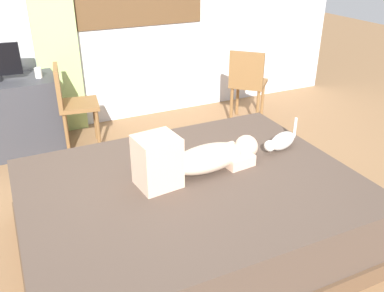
{
  "coord_description": "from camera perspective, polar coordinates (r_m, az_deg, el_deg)",
  "views": [
    {
      "loc": [
        -0.93,
        -2.17,
        1.94
      ],
      "look_at": [
        0.16,
        0.14,
        0.66
      ],
      "focal_mm": 38.7,
      "sensor_mm": 36.0,
      "label": 1
    }
  ],
  "objects": [
    {
      "name": "chair_spare",
      "position": [
        4.75,
        7.64,
        8.87
      ],
      "size": [
        0.54,
        0.54,
        0.86
      ],
      "color": "brown",
      "rests_on": "ground"
    },
    {
      "name": "chair_by_desk",
      "position": [
        4.27,
        -16.37,
        5.98
      ],
      "size": [
        0.43,
        0.43,
        0.86
      ],
      "color": "brown",
      "rests_on": "ground"
    },
    {
      "name": "ground_plane",
      "position": [
        3.05,
        -1.55,
        -12.79
      ],
      "size": [
        16.0,
        16.0,
        0.0
      ],
      "primitive_type": "plane",
      "color": "olive"
    },
    {
      "name": "person_lying",
      "position": [
        2.77,
        0.42,
        -1.68
      ],
      "size": [
        0.94,
        0.35,
        0.34
      ],
      "color": "#CCB299",
      "rests_on": "bed"
    },
    {
      "name": "bed",
      "position": [
        2.87,
        -0.1,
        -9.3
      ],
      "size": [
        2.23,
        1.72,
        0.51
      ],
      "color": "brown",
      "rests_on": "ground"
    },
    {
      "name": "cup",
      "position": [
        4.29,
        -20.42,
        9.43
      ],
      "size": [
        0.07,
        0.07,
        0.1
      ],
      "primitive_type": "cylinder",
      "color": "white",
      "rests_on": "desk"
    },
    {
      "name": "desk",
      "position": [
        4.47,
        -23.52,
        3.79
      ],
      "size": [
        0.9,
        0.56,
        0.74
      ],
      "color": "#38383D",
      "rests_on": "ground"
    },
    {
      "name": "cat",
      "position": [
        3.18,
        12.16,
        0.63
      ],
      "size": [
        0.35,
        0.18,
        0.21
      ],
      "color": "silver",
      "rests_on": "bed"
    },
    {
      "name": "curtain_left",
      "position": [
        4.56,
        -18.58,
        15.6
      ],
      "size": [
        0.44,
        0.06,
        2.33
      ],
      "primitive_type": "cube",
      "color": "#ADCC75",
      "rests_on": "ground"
    }
  ]
}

